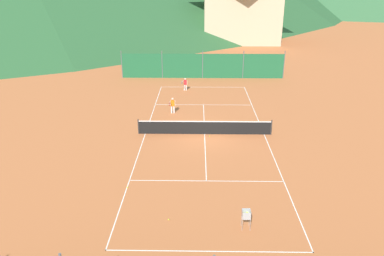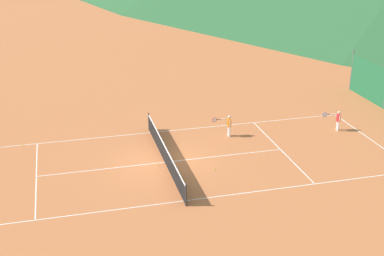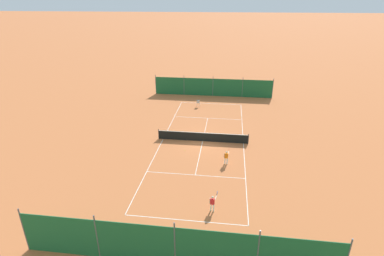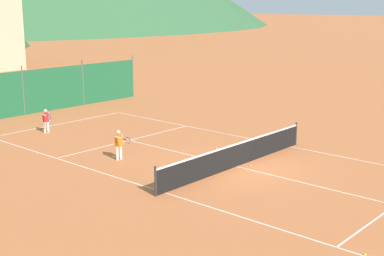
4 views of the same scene
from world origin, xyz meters
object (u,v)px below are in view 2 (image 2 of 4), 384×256
object	(u,v)px
player_far_baseline	(337,119)
tennis_ball_alley_right	(215,169)
tennis_net	(165,153)
tennis_ball_by_net_right	(158,165)
tennis_ball_near_corner	(22,145)
player_far_service	(228,124)

from	to	relation	value
player_far_baseline	tennis_ball_alley_right	world-z (taller)	player_far_baseline
tennis_net	tennis_ball_by_net_right	distance (m)	0.72
player_far_baseline	tennis_ball_near_corner	world-z (taller)	player_far_baseline
player_far_service	player_far_baseline	bearing A→B (deg)	83.18
player_far_baseline	tennis_ball_near_corner	xyz separation A→B (m)	(-2.37, -17.86, -0.67)
tennis_net	tennis_ball_near_corner	world-z (taller)	tennis_net
player_far_baseline	player_far_service	bearing A→B (deg)	-96.82
player_far_service	tennis_ball_alley_right	world-z (taller)	player_far_service
tennis_net	tennis_ball_alley_right	size ratio (longest dim) A/B	139.09
tennis_ball_by_net_right	player_far_service	bearing A→B (deg)	121.19
tennis_ball_alley_right	tennis_ball_by_net_right	bearing A→B (deg)	-113.27
tennis_ball_near_corner	tennis_ball_by_net_right	world-z (taller)	same
player_far_service	tennis_ball_alley_right	distance (m)	4.49
tennis_ball_by_net_right	tennis_ball_near_corner	bearing A→B (deg)	-123.18
tennis_ball_near_corner	player_far_service	bearing A→B (deg)	82.02
tennis_net	player_far_service	size ratio (longest dim) A/B	7.22
player_far_baseline	tennis_ball_by_net_right	bearing A→B (deg)	-79.57
player_far_baseline	tennis_ball_alley_right	xyz separation A→B (m)	(3.19, -8.44, -0.67)
player_far_service	tennis_ball_near_corner	size ratio (longest dim) A/B	19.25
player_far_service	tennis_ball_by_net_right	bearing A→B (deg)	-58.81
tennis_net	player_far_baseline	world-z (taller)	player_far_baseline
player_far_service	tennis_ball_near_corner	xyz separation A→B (m)	(-1.60, -11.41, -0.71)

